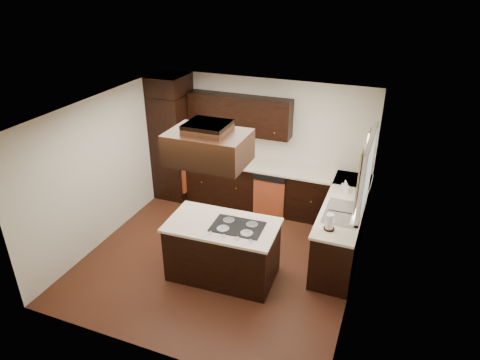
# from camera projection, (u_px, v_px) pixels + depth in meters

# --- Properties ---
(floor) EXTENTS (4.20, 4.20, 0.02)m
(floor) POSITION_uv_depth(u_px,v_px,m) (221.00, 257.00, 7.08)
(floor) COLOR #5B2C19
(floor) RESTS_ON ground
(ceiling) EXTENTS (4.20, 4.20, 0.02)m
(ceiling) POSITION_uv_depth(u_px,v_px,m) (218.00, 109.00, 5.96)
(ceiling) COLOR white
(ceiling) RESTS_ON ground
(wall_back) EXTENTS (4.20, 0.02, 2.50)m
(wall_back) POSITION_uv_depth(u_px,v_px,m) (263.00, 142.00, 8.28)
(wall_back) COLOR beige
(wall_back) RESTS_ON ground
(wall_front) EXTENTS (4.20, 0.02, 2.50)m
(wall_front) POSITION_uv_depth(u_px,v_px,m) (143.00, 271.00, 4.75)
(wall_front) COLOR beige
(wall_front) RESTS_ON ground
(wall_left) EXTENTS (0.02, 4.20, 2.50)m
(wall_left) POSITION_uv_depth(u_px,v_px,m) (105.00, 168.00, 7.20)
(wall_left) COLOR beige
(wall_left) RESTS_ON ground
(wall_right) EXTENTS (0.02, 4.20, 2.50)m
(wall_right) POSITION_uv_depth(u_px,v_px,m) (361.00, 215.00, 5.83)
(wall_right) COLOR beige
(wall_right) RESTS_ON ground
(oven_column) EXTENTS (0.65, 0.75, 2.12)m
(oven_column) POSITION_uv_depth(u_px,v_px,m) (173.00, 146.00, 8.60)
(oven_column) COLOR black
(oven_column) RESTS_ON floor
(wall_oven_face) EXTENTS (0.05, 0.62, 0.78)m
(wall_oven_face) POSITION_uv_depth(u_px,v_px,m) (189.00, 146.00, 8.46)
(wall_oven_face) COLOR #B04A27
(wall_oven_face) RESTS_ON oven_column
(base_cabinets_back) EXTENTS (2.93, 0.60, 0.88)m
(base_cabinets_back) POSITION_uv_depth(u_px,v_px,m) (259.00, 187.00, 8.37)
(base_cabinets_back) COLOR black
(base_cabinets_back) RESTS_ON floor
(base_cabinets_right) EXTENTS (0.60, 2.40, 0.88)m
(base_cabinets_right) POSITION_uv_depth(u_px,v_px,m) (343.00, 228.00, 7.04)
(base_cabinets_right) COLOR black
(base_cabinets_right) RESTS_ON floor
(countertop_back) EXTENTS (2.93, 0.63, 0.04)m
(countertop_back) POSITION_uv_depth(u_px,v_px,m) (259.00, 165.00, 8.15)
(countertop_back) COLOR beige
(countertop_back) RESTS_ON base_cabinets_back
(countertop_right) EXTENTS (0.63, 2.40, 0.04)m
(countertop_right) POSITION_uv_depth(u_px,v_px,m) (345.00, 203.00, 6.84)
(countertop_right) COLOR beige
(countertop_right) RESTS_ON base_cabinets_right
(upper_cabinets) EXTENTS (2.00, 0.34, 0.72)m
(upper_cabinets) POSITION_uv_depth(u_px,v_px,m) (239.00, 115.00, 8.02)
(upper_cabinets) COLOR black
(upper_cabinets) RESTS_ON wall_back
(dishwasher_front) EXTENTS (0.60, 0.05, 0.72)m
(dishwasher_front) POSITION_uv_depth(u_px,v_px,m) (269.00, 198.00, 8.04)
(dishwasher_front) COLOR #B04A27
(dishwasher_front) RESTS_ON floor
(window_frame) EXTENTS (0.06, 1.32, 1.12)m
(window_frame) POSITION_uv_depth(u_px,v_px,m) (367.00, 172.00, 6.12)
(window_frame) COLOR silver
(window_frame) RESTS_ON wall_right
(window_pane) EXTENTS (0.00, 1.20, 1.00)m
(window_pane) POSITION_uv_depth(u_px,v_px,m) (369.00, 173.00, 6.11)
(window_pane) COLOR white
(window_pane) RESTS_ON wall_right
(curtain_left) EXTENTS (0.02, 0.34, 0.90)m
(curtain_left) POSITION_uv_depth(u_px,v_px,m) (359.00, 181.00, 5.77)
(curtain_left) COLOR beige
(curtain_left) RESTS_ON wall_right
(curtain_right) EXTENTS (0.02, 0.34, 0.90)m
(curtain_right) POSITION_uv_depth(u_px,v_px,m) (366.00, 158.00, 6.47)
(curtain_right) COLOR beige
(curtain_right) RESTS_ON wall_right
(sink_rim) EXTENTS (0.52, 0.84, 0.01)m
(sink_rim) POSITION_uv_depth(u_px,v_px,m) (342.00, 212.00, 6.53)
(sink_rim) COLOR silver
(sink_rim) RESTS_ON countertop_right
(island) EXTENTS (1.61, 0.92, 0.88)m
(island) POSITION_uv_depth(u_px,v_px,m) (223.00, 251.00, 6.46)
(island) COLOR black
(island) RESTS_ON floor
(island_top) EXTENTS (1.67, 0.98, 0.04)m
(island_top) POSITION_uv_depth(u_px,v_px,m) (222.00, 225.00, 6.26)
(island_top) COLOR beige
(island_top) RESTS_ON island
(cooktop) EXTENTS (0.76, 0.52, 0.01)m
(cooktop) POSITION_uv_depth(u_px,v_px,m) (238.00, 227.00, 6.17)
(cooktop) COLOR black
(cooktop) RESTS_ON island_top
(range_hood) EXTENTS (1.05, 0.72, 0.42)m
(range_hood) POSITION_uv_depth(u_px,v_px,m) (208.00, 147.00, 5.62)
(range_hood) COLOR black
(range_hood) RESTS_ON ceiling
(hood_duct) EXTENTS (0.55, 0.50, 0.13)m
(hood_duct) POSITION_uv_depth(u_px,v_px,m) (208.00, 128.00, 5.50)
(hood_duct) COLOR black
(hood_duct) RESTS_ON ceiling
(blender_base) EXTENTS (0.15, 0.15, 0.10)m
(blender_base) POSITION_uv_depth(u_px,v_px,m) (210.00, 155.00, 8.44)
(blender_base) COLOR silver
(blender_base) RESTS_ON countertop_back
(blender_pitcher) EXTENTS (0.13, 0.13, 0.26)m
(blender_pitcher) POSITION_uv_depth(u_px,v_px,m) (210.00, 146.00, 8.36)
(blender_pitcher) COLOR silver
(blender_pitcher) RESTS_ON blender_base
(spice_rack) EXTENTS (0.37, 0.18, 0.30)m
(spice_rack) POSITION_uv_depth(u_px,v_px,m) (225.00, 152.00, 8.29)
(spice_rack) COLOR black
(spice_rack) RESTS_ON countertop_back
(mixing_bowl) EXTENTS (0.28, 0.28, 0.06)m
(mixing_bowl) POSITION_uv_depth(u_px,v_px,m) (197.00, 153.00, 8.58)
(mixing_bowl) COLOR silver
(mixing_bowl) RESTS_ON countertop_back
(soap_bottle) EXTENTS (0.13, 0.13, 0.22)m
(soap_bottle) POSITION_uv_depth(u_px,v_px,m) (345.00, 186.00, 7.09)
(soap_bottle) COLOR silver
(soap_bottle) RESTS_ON countertop_right
(paper_towel) EXTENTS (0.13, 0.13, 0.25)m
(paper_towel) POSITION_uv_depth(u_px,v_px,m) (330.00, 222.00, 6.06)
(paper_towel) COLOR silver
(paper_towel) RESTS_ON countertop_right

